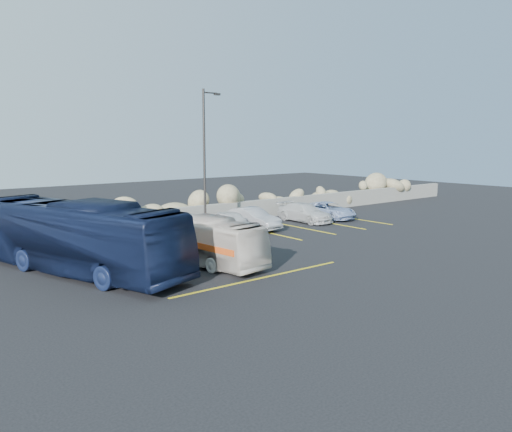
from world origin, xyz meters
TOP-DOWN VIEW (x-y plane):
  - ground at (0.00, 0.00)m, footprint 90.00×90.00m
  - seawall at (0.00, 12.00)m, footprint 60.00×0.40m
  - riprap_pile at (0.00, 13.20)m, footprint 54.00×2.80m
  - parking_lines at (4.64, 5.57)m, footprint 18.16×9.36m
  - lamppost at (2.56, 9.50)m, footprint 1.14×0.18m
  - vintage_bus at (-1.55, 4.01)m, footprint 2.62×7.48m
  - tour_coach at (-6.12, 5.36)m, footprint 5.53×10.63m
  - car_a at (3.46, 8.31)m, footprint 1.77×3.86m
  - car_b at (5.29, 8.76)m, footprint 1.71×3.96m
  - car_c at (9.68, 8.83)m, footprint 1.72×4.09m
  - car_d at (11.83, 8.75)m, footprint 1.91×4.04m

SIDE VIEW (x-z plane):
  - ground at x=0.00m, z-range 0.00..0.00m
  - parking_lines at x=4.64m, z-range 0.00..0.01m
  - car_d at x=11.83m, z-range 0.00..1.11m
  - car_c at x=9.68m, z-range 0.00..1.18m
  - seawall at x=0.00m, z-range 0.00..1.20m
  - car_b at x=5.29m, z-range 0.00..1.27m
  - car_a at x=3.46m, z-range 0.00..1.28m
  - vintage_bus at x=-1.55m, z-range 0.00..2.04m
  - riprap_pile at x=0.00m, z-range 0.00..2.60m
  - tour_coach at x=-6.12m, z-range 0.00..2.89m
  - lamppost at x=2.56m, z-range 0.30..8.30m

